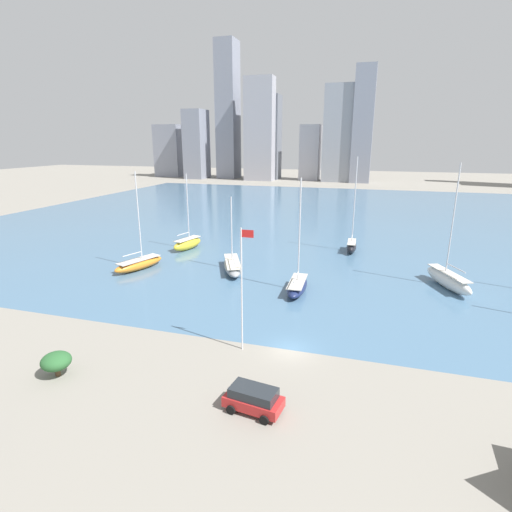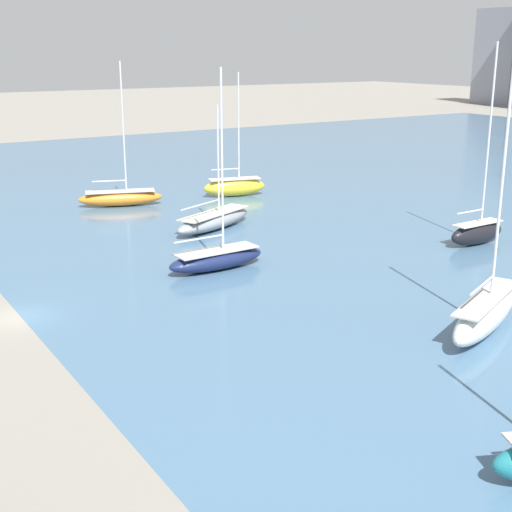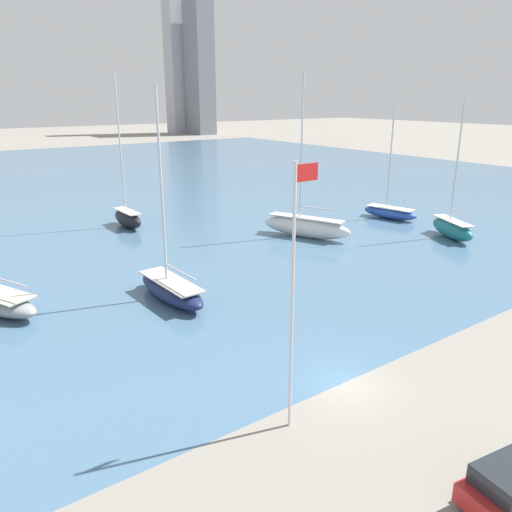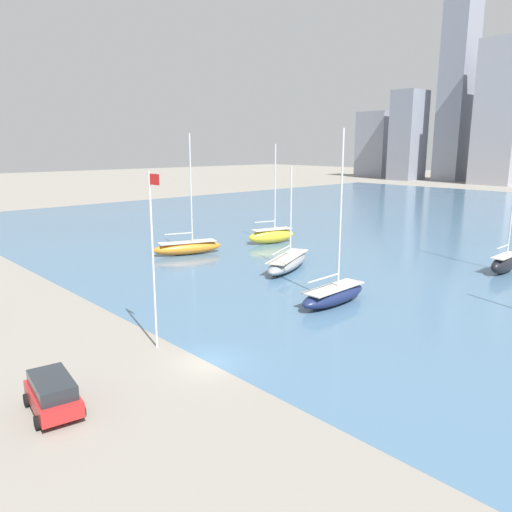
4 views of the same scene
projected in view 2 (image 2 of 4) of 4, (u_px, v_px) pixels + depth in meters
ground_plane at (21, 317)px, 45.08m from camera, size 500.00×500.00×0.00m
sailboat_orange at (121, 197)px, 76.88m from camera, size 5.12×9.22×15.16m
sailboat_white at (486, 312)px, 42.51m from camera, size 5.80×10.13×16.83m
sailboat_navy at (217, 258)px, 54.66m from camera, size 2.74×8.26×15.09m
sailboat_yellow at (235, 186)px, 81.94m from camera, size 3.79×7.53×13.90m
sailboat_black at (477, 231)px, 61.62m from camera, size 1.88×6.27×16.93m
sailboat_gray at (214, 220)px, 67.07m from camera, size 6.67×10.64×11.45m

